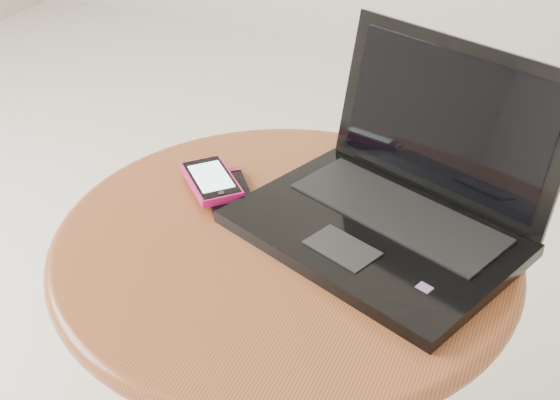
% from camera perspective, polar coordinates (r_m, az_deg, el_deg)
% --- Properties ---
extents(table, '(0.63, 0.63, 0.50)m').
position_cam_1_polar(table, '(1.04, 0.35, -7.53)').
color(table, '#53351C').
rests_on(table, ground).
extents(laptop, '(0.44, 0.40, 0.23)m').
position_cam_1_polar(laptop, '(0.98, 9.08, 0.05)').
color(laptop, black).
rests_on(laptop, table).
extents(phone_black, '(0.12, 0.13, 0.01)m').
position_cam_1_polar(phone_black, '(1.05, -4.11, 0.54)').
color(phone_black, black).
rests_on(phone_black, table).
extents(phone_pink, '(0.13, 0.12, 0.01)m').
position_cam_1_polar(phone_pink, '(1.06, -5.43, 1.56)').
color(phone_pink, '#D61965').
rests_on(phone_pink, phone_black).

